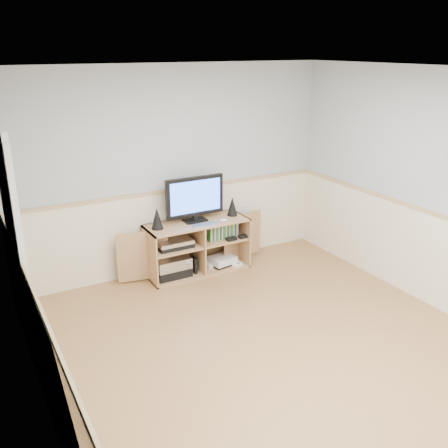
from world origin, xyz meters
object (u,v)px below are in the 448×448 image
at_px(monitor, 195,197).
at_px(keyboard, 205,225).
at_px(media_cabinet, 195,245).
at_px(game_consoles, 221,261).

distance_m(monitor, keyboard, 0.35).
bearing_deg(keyboard, monitor, 106.58).
height_order(media_cabinet, game_consoles, media_cabinet).
height_order(monitor, keyboard, monitor).
xyz_separation_m(media_cabinet, game_consoles, (0.33, -0.07, -0.26)).
xyz_separation_m(monitor, keyboard, (0.03, -0.19, -0.30)).
height_order(media_cabinet, keyboard, keyboard).
bearing_deg(media_cabinet, game_consoles, -11.86).
relative_size(media_cabinet, keyboard, 6.77).
height_order(media_cabinet, monitor, monitor).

